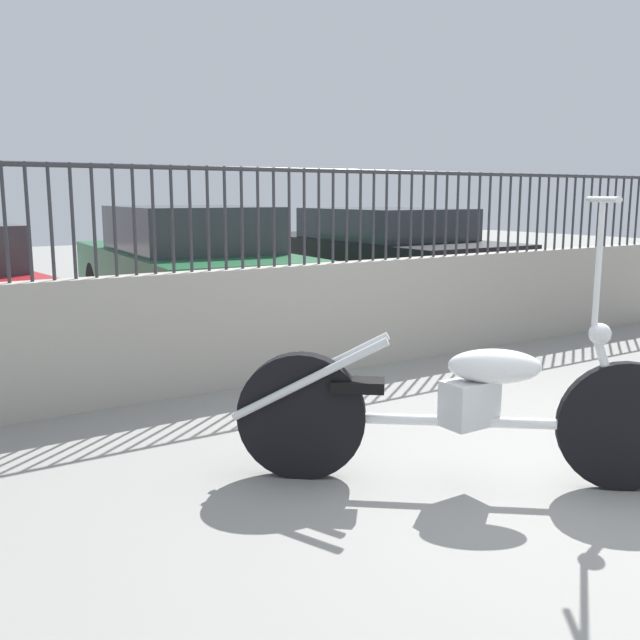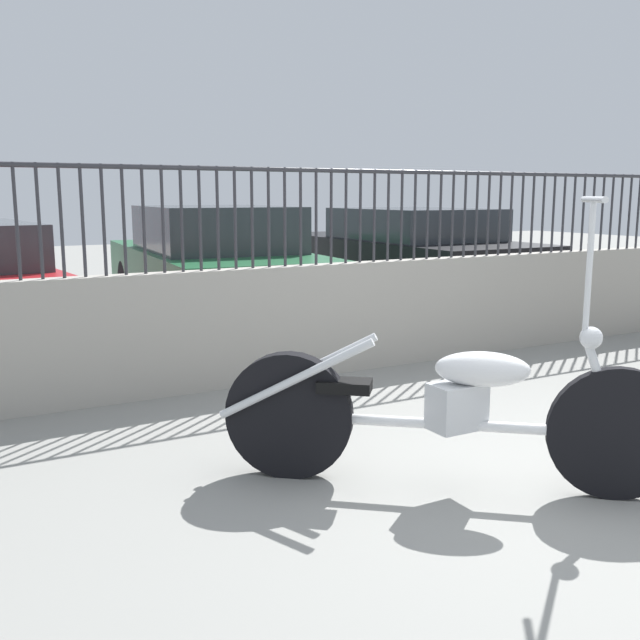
# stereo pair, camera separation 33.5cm
# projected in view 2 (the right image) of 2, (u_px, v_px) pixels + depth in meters

# --- Properties ---
(ground_plane) EXTENTS (40.00, 40.00, 0.00)m
(ground_plane) POSITION_uv_depth(u_px,v_px,m) (592.00, 484.00, 3.75)
(ground_plane) COLOR gray
(low_wall) EXTENTS (9.85, 0.18, 0.93)m
(low_wall) POSITION_uv_depth(u_px,v_px,m) (331.00, 318.00, 6.06)
(low_wall) COLOR #9E998E
(low_wall) RESTS_ON ground_plane
(fence_railing) EXTENTS (9.85, 0.04, 0.79)m
(fence_railing) POSITION_uv_depth(u_px,v_px,m) (331.00, 203.00, 5.90)
(fence_railing) COLOR #2D2D33
(fence_railing) RESTS_ON low_wall
(motorcycle_white) EXTENTS (1.91, 1.59, 1.51)m
(motorcycle_white) POSITION_uv_depth(u_px,v_px,m) (424.00, 408.00, 3.68)
(motorcycle_white) COLOR black
(motorcycle_white) RESTS_ON ground_plane
(car_green) EXTENTS (2.04, 4.50, 1.38)m
(car_green) POSITION_uv_depth(u_px,v_px,m) (212.00, 264.00, 8.51)
(car_green) COLOR black
(car_green) RESTS_ON ground_plane
(car_black) EXTENTS (1.85, 4.42, 1.32)m
(car_black) POSITION_uv_depth(u_px,v_px,m) (406.00, 255.00, 9.95)
(car_black) COLOR black
(car_black) RESTS_ON ground_plane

